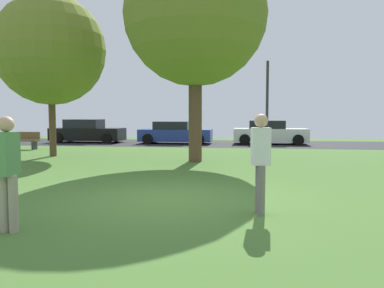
{
  "coord_description": "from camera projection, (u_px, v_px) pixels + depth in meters",
  "views": [
    {
      "loc": [
        1.62,
        -7.84,
        1.76
      ],
      "look_at": [
        0.0,
        3.41,
        0.91
      ],
      "focal_mm": 36.04,
      "sensor_mm": 36.0,
      "label": 1
    }
  ],
  "objects": [
    {
      "name": "street_lamp_post",
      "position": [
        267.0,
        106.0,
        19.61
      ],
      "size": [
        0.14,
        0.14,
        4.5
      ],
      "primitive_type": "cylinder",
      "color": "#2D2D33",
      "rests_on": "ground_plane"
    },
    {
      "name": "parked_car_blue",
      "position": [
        175.0,
        133.0,
        23.89
      ],
      "size": [
        4.46,
        1.93,
        1.37
      ],
      "color": "#233893",
      "rests_on": "ground_plane"
    },
    {
      "name": "oak_tree_left",
      "position": [
        195.0,
        14.0,
        14.31
      ],
      "size": [
        5.35,
        5.35,
        8.2
      ],
      "color": "brown",
      "rests_on": "ground_plane"
    },
    {
      "name": "person_thrower",
      "position": [
        261.0,
        159.0,
        6.79
      ],
      "size": [
        0.36,
        0.3,
        1.78
      ],
      "rotation": [
        0.0,
        0.0,
        -2.95
      ],
      "color": "slate",
      "rests_on": "ground_plane"
    },
    {
      "name": "parked_car_black",
      "position": [
        87.0,
        132.0,
        24.84
      ],
      "size": [
        4.59,
        2.04,
        1.49
      ],
      "color": "black",
      "rests_on": "ground_plane"
    },
    {
      "name": "park_bench",
      "position": [
        24.0,
        140.0,
        19.88
      ],
      "size": [
        1.6,
        0.45,
        0.9
      ],
      "rotation": [
        0.0,
        0.0,
        3.14
      ],
      "color": "brown",
      "rests_on": "ground_plane"
    },
    {
      "name": "parked_car_white",
      "position": [
        270.0,
        133.0,
        23.43
      ],
      "size": [
        4.39,
        2.05,
        1.44
      ],
      "color": "white",
      "rests_on": "ground_plane"
    },
    {
      "name": "person_walking",
      "position": [
        8.0,
        168.0,
        5.73
      ],
      "size": [
        0.3,
        0.34,
        1.75
      ],
      "rotation": [
        0.0,
        0.0,
        1.47
      ],
      "color": "gray",
      "rests_on": "ground_plane"
    },
    {
      "name": "road_strip",
      "position": [
        221.0,
        144.0,
        23.9
      ],
      "size": [
        44.0,
        6.4,
        0.01
      ],
      "primitive_type": "cube",
      "color": "#28282B",
      "rests_on": "ground_plane"
    },
    {
      "name": "ground_plane",
      "position": [
        169.0,
        199.0,
        8.1
      ],
      "size": [
        44.0,
        44.0,
        0.0
      ],
      "primitive_type": "plane",
      "color": "#47702D"
    },
    {
      "name": "maple_tree_near",
      "position": [
        50.0,
        50.0,
        16.25
      ],
      "size": [
        4.62,
        4.62,
        6.81
      ],
      "color": "brown",
      "rests_on": "ground_plane"
    }
  ]
}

